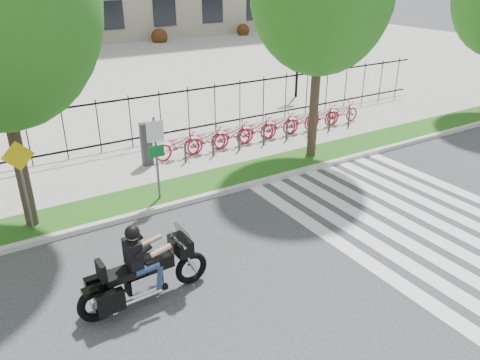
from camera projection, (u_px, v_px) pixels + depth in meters
ground at (271, 272)px, 10.81m from camera, size 120.00×120.00×0.00m
curb at (192, 200)px, 13.96m from camera, size 60.00×0.20×0.15m
grass_verge at (180, 189)px, 14.61m from camera, size 60.00×1.50×0.15m
sidewalk at (150, 163)px, 16.55m from camera, size 60.00×3.50×0.15m
plaza at (49, 74)px, 30.14m from camera, size 80.00×34.00×0.10m
crosswalk_stripes at (412, 218)px, 13.10m from camera, size 5.70×8.00×0.01m
iron_fence at (130, 121)px, 17.45m from camera, size 30.00×0.06×2.00m
lamp_post_right at (299, 36)px, 23.51m from camera, size 1.06×0.70×4.25m
bike_share_station at (267, 127)px, 18.40m from camera, size 10.00×0.86×1.50m
sign_pole_regulatory at (156, 148)px, 13.24m from camera, size 0.50×0.09×2.50m
sign_pole_warning at (22, 175)px, 11.56m from camera, size 0.78×0.09×2.49m
motorcycle_rider at (144, 271)px, 9.61m from camera, size 2.91×0.87×2.24m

